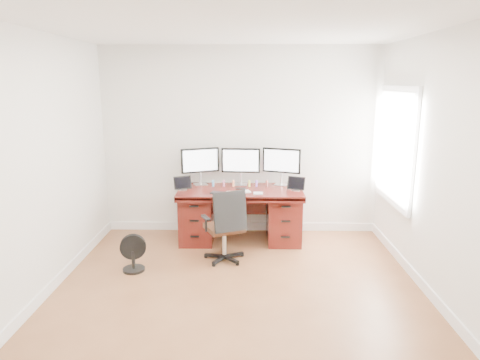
{
  "coord_description": "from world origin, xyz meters",
  "views": [
    {
      "loc": [
        0.1,
        -3.91,
        2.19
      ],
      "look_at": [
        0.0,
        1.5,
        0.95
      ],
      "focal_mm": 32.0,
      "sensor_mm": 36.0,
      "label": 1
    }
  ],
  "objects_px": {
    "desk": "(240,213)",
    "keyboard": "(239,192)",
    "floor_fan": "(133,254)",
    "monitor_center": "(241,162)",
    "office_chair": "(226,238)"
  },
  "relations": [
    {
      "from": "keyboard",
      "to": "office_chair",
      "type": "bearing_deg",
      "value": -124.32
    },
    {
      "from": "office_chair",
      "to": "floor_fan",
      "type": "relative_size",
      "value": 2.08
    },
    {
      "from": "keyboard",
      "to": "floor_fan",
      "type": "bearing_deg",
      "value": -163.81
    },
    {
      "from": "office_chair",
      "to": "monitor_center",
      "type": "relative_size",
      "value": 1.69
    },
    {
      "from": "desk",
      "to": "keyboard",
      "type": "distance_m",
      "value": 0.41
    },
    {
      "from": "monitor_center",
      "to": "desk",
      "type": "bearing_deg",
      "value": -86.06
    },
    {
      "from": "desk",
      "to": "monitor_center",
      "type": "bearing_deg",
      "value": 90.03
    },
    {
      "from": "office_chair",
      "to": "floor_fan",
      "type": "bearing_deg",
      "value": 171.22
    },
    {
      "from": "desk",
      "to": "keyboard",
      "type": "height_order",
      "value": "keyboard"
    },
    {
      "from": "floor_fan",
      "to": "monitor_center",
      "type": "xyz_separation_m",
      "value": [
        1.25,
        1.28,
        0.87
      ]
    },
    {
      "from": "office_chair",
      "to": "keyboard",
      "type": "relative_size",
      "value": 3.04
    },
    {
      "from": "desk",
      "to": "monitor_center",
      "type": "distance_m",
      "value": 0.72
    },
    {
      "from": "desk",
      "to": "keyboard",
      "type": "relative_size",
      "value": 5.55
    },
    {
      "from": "desk",
      "to": "office_chair",
      "type": "height_order",
      "value": "office_chair"
    },
    {
      "from": "desk",
      "to": "office_chair",
      "type": "relative_size",
      "value": 1.83
    }
  ]
}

